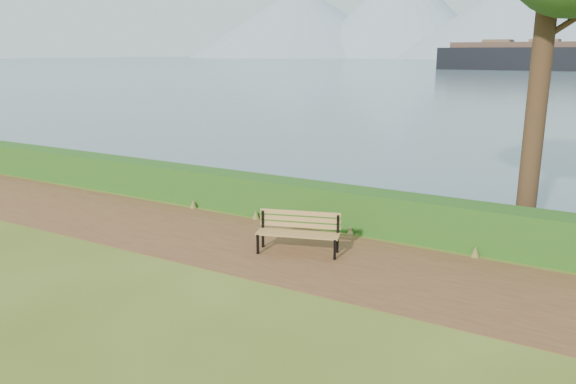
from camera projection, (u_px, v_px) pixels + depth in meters
The scene contains 4 objects.
ground at pixel (246, 249), 12.45m from camera, with size 140.00×140.00×0.00m, color #4A5B1A.
path at pixel (254, 245), 12.70m from camera, with size 40.00×3.40×0.01m, color brown.
hedge at pixel (303, 201), 14.51m from camera, with size 32.00×0.85×1.00m, color #123F12.
bench at pixel (299, 230), 12.15m from camera, with size 1.86×1.05×0.90m.
Camera 1 is at (6.73, -9.70, 4.25)m, focal length 35.00 mm.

